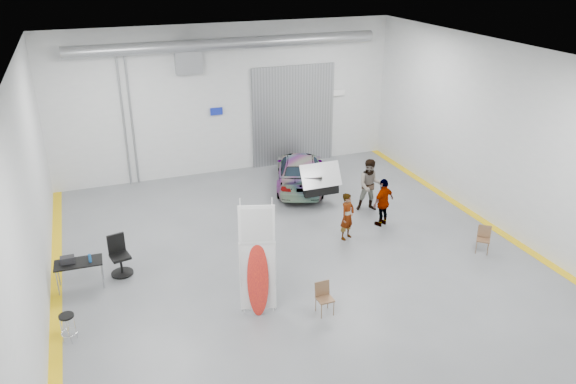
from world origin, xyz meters
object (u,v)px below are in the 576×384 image
object	(u,v)px
sedan_car	(300,171)
folding_chair_far	(482,244)
folding_chair_near	(325,304)
surfboard_display	(261,269)
work_table	(76,262)
office_chair	(120,257)
shop_stool	(68,328)
person_b	(370,185)
person_a	(347,216)
person_c	(383,202)

from	to	relation	value
sedan_car	folding_chair_far	world-z (taller)	sedan_car
folding_chair_near	sedan_car	bearing A→B (deg)	71.34
surfboard_display	folding_chair_near	bearing A→B (deg)	-4.29
surfboard_display	folding_chair_far	world-z (taller)	surfboard_display
work_table	office_chair	distance (m)	1.25
surfboard_display	shop_stool	bearing A→B (deg)	-169.85
person_b	office_chair	bearing A→B (deg)	-152.67
sedan_car	work_table	xyz separation A→B (m)	(-8.34, -4.56, 0.15)
person_a	folding_chair_near	size ratio (longest dim) A/B	1.85
folding_chair_far	work_table	distance (m)	11.90
work_table	person_b	bearing A→B (deg)	9.49
work_table	office_chair	world-z (taller)	office_chair
person_b	shop_stool	world-z (taller)	person_b
person_a	folding_chair_far	world-z (taller)	person_a
shop_stool	work_table	bearing A→B (deg)	83.43
person_a	shop_stool	size ratio (longest dim) A/B	2.14
surfboard_display	work_table	size ratio (longest dim) A/B	2.54
person_a	work_table	xyz separation A→B (m)	(-8.16, -0.01, 0.01)
shop_stool	work_table	distance (m)	2.40
person_c	folding_chair_near	size ratio (longest dim) A/B	1.98
folding_chair_far	work_table	xyz separation A→B (m)	(-11.68, 2.25, 0.53)
person_a	office_chair	size ratio (longest dim) A/B	1.34
surfboard_display	folding_chair_far	distance (m)	7.42
office_chair	surfboard_display	bearing A→B (deg)	-57.74
folding_chair_far	shop_stool	bearing A→B (deg)	-139.15
folding_chair_far	folding_chair_near	bearing A→B (deg)	-127.90
person_a	person_c	distance (m)	1.61
folding_chair_far	person_a	bearing A→B (deg)	-172.35
person_b	folding_chair_near	distance (m)	6.51
person_c	office_chair	size ratio (longest dim) A/B	1.43
person_b	person_c	size ratio (longest dim) A/B	1.14
surfboard_display	folding_chair_near	size ratio (longest dim) A/B	3.83
person_a	folding_chair_far	bearing A→B (deg)	-60.49
work_table	person_a	bearing A→B (deg)	0.06
folding_chair_far	shop_stool	distance (m)	11.95
sedan_car	person_a	distance (m)	4.55
surfboard_display	work_table	bearing A→B (deg)	163.27
sedan_car	folding_chair_near	distance (m)	8.40
sedan_car	person_c	xyz separation A→B (m)	(1.37, -4.10, 0.20)
shop_stool	office_chair	world-z (taller)	office_chair
folding_chair_near	shop_stool	size ratio (longest dim) A/B	1.16
sedan_car	folding_chair_near	bearing A→B (deg)	93.63
sedan_car	work_table	distance (m)	9.50
person_a	shop_stool	xyz separation A→B (m)	(-8.43, -2.35, -0.42)
person_c	surfboard_display	world-z (taller)	surfboard_display
person_c	folding_chair_near	distance (m)	5.51
person_a	surfboard_display	distance (m)	4.81
work_table	folding_chair_far	bearing A→B (deg)	-10.91
person_a	person_c	world-z (taller)	person_c
work_table	person_c	bearing A→B (deg)	2.68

